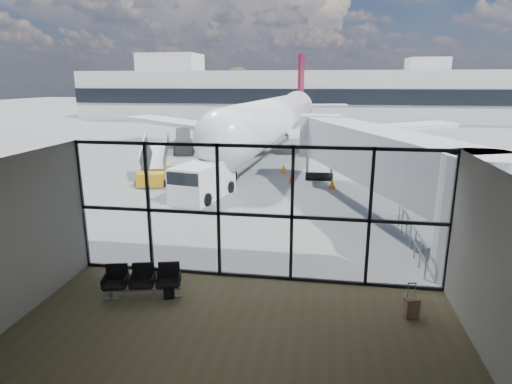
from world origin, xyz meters
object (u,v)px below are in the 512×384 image
(backpack, at_px, (169,292))
(mobile_stairs, at_px, (154,174))
(belt_loader, at_px, (183,146))
(suitcase, at_px, (412,308))
(service_van, at_px, (202,180))
(seating_row, at_px, (143,279))
(airliner, at_px, (277,118))

(backpack, relative_size, mobile_stairs, 0.12)
(backpack, relative_size, belt_loader, 0.10)
(suitcase, relative_size, service_van, 0.21)
(seating_row, bearing_deg, backpack, -16.44)
(seating_row, distance_m, mobile_stairs, 15.34)
(backpack, bearing_deg, service_van, 84.65)
(airliner, height_order, service_van, airliner)
(belt_loader, relative_size, mobile_stairs, 1.24)
(seating_row, xyz_separation_m, airliner, (0.74, 29.89, 2.39))
(seating_row, bearing_deg, airliner, 74.85)
(airliner, relative_size, mobile_stairs, 10.14)
(seating_row, xyz_separation_m, belt_loader, (-7.31, 25.89, 0.11))
(suitcase, relative_size, airliner, 0.03)
(belt_loader, height_order, mobile_stairs, mobile_stairs)
(belt_loader, bearing_deg, suitcase, -78.37)
(seating_row, height_order, belt_loader, belt_loader)
(seating_row, distance_m, service_van, 11.40)
(seating_row, xyz_separation_m, service_van, (-1.36, 11.31, 0.45))
(belt_loader, bearing_deg, airliner, 7.71)
(seating_row, distance_m, backpack, 0.90)
(suitcase, height_order, belt_loader, belt_loader)
(backpack, distance_m, suitcase, 7.03)
(airliner, bearing_deg, seating_row, -86.81)
(service_van, bearing_deg, suitcase, -38.82)
(suitcase, xyz_separation_m, belt_loader, (-15.18, 25.93, 0.37))
(seating_row, relative_size, suitcase, 2.27)
(backpack, bearing_deg, seating_row, 160.99)
(backpack, distance_m, airliner, 30.06)
(seating_row, height_order, suitcase, seating_row)
(backpack, bearing_deg, suitcase, -16.24)
(seating_row, relative_size, airliner, 0.06)
(service_van, bearing_deg, mobile_stairs, 155.56)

